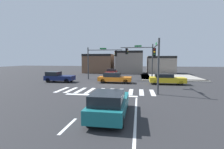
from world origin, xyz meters
TOP-DOWN VIEW (x-y plane):
  - ground_plane at (0.00, 0.00)m, footprint 120.00×120.00m
  - crosswalk_near at (-0.00, -4.50)m, footprint 10.14×3.16m
  - lane_markings at (1.16, -11.43)m, footprint 6.80×18.75m
  - bike_detector_marking at (1.39, -8.66)m, footprint 0.95×0.95m
  - curb_corner_northeast at (8.49, 9.42)m, footprint 10.00×10.60m
  - storefront_row at (0.44, 18.97)m, footprint 21.74×6.43m
  - traffic_signal_northwest at (-2.73, 5.23)m, footprint 5.83×0.32m
  - traffic_signal_northeast at (3.76, 4.96)m, footprint 5.06×0.32m
  - traffic_signal_southeast at (5.27, -3.34)m, footprint 0.32×5.45m
  - car_yellow at (7.15, 1.39)m, footprint 4.58×1.76m
  - car_orange at (0.04, 1.61)m, footprint 4.66×1.79m
  - car_red at (-1.72, 9.57)m, footprint 1.76×4.61m
  - car_navy at (-8.20, 1.12)m, footprint 4.17×1.83m
  - car_teal at (1.82, -11.90)m, footprint 1.88×4.67m

SIDE VIEW (x-z plane):
  - ground_plane at x=0.00m, z-range 0.00..0.00m
  - bike_detector_marking at x=1.39m, z-range 0.00..0.01m
  - crosswalk_near at x=0.00m, z-range 0.00..0.01m
  - lane_markings at x=1.16m, z-range 0.00..0.01m
  - curb_corner_northeast at x=8.49m, z-range 0.00..0.15m
  - car_yellow at x=7.15m, z-range 0.02..1.42m
  - car_orange at x=0.04m, z-range 0.01..1.45m
  - car_navy at x=-8.20m, z-range -0.01..1.51m
  - car_red at x=-1.72m, z-range 0.01..1.52m
  - car_teal at x=1.82m, z-range 0.00..1.54m
  - storefront_row at x=0.44m, z-range -0.29..5.06m
  - traffic_signal_southeast at x=5.27m, z-range 0.99..6.27m
  - traffic_signal_northwest at x=-2.73m, z-range 1.05..6.39m
  - traffic_signal_northeast at x=3.76m, z-range 1.07..6.75m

